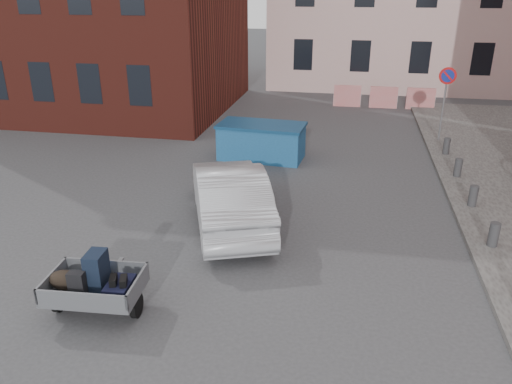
# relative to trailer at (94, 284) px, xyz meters

# --- Properties ---
(ground) EXTENTS (120.00, 120.00, 0.00)m
(ground) POSITION_rel_trailer_xyz_m (1.45, 2.57, -0.61)
(ground) COLOR #38383A
(ground) RESTS_ON ground
(far_building) EXTENTS (6.00, 6.00, 8.00)m
(far_building) POSITION_rel_trailer_xyz_m (-18.55, 24.57, 3.39)
(far_building) COLOR maroon
(far_building) RESTS_ON ground
(no_parking_sign) EXTENTS (0.60, 0.09, 2.65)m
(no_parking_sign) POSITION_rel_trailer_xyz_m (7.45, 12.06, 1.41)
(no_parking_sign) COLOR gray
(no_parking_sign) RESTS_ON sidewalk
(bollards) EXTENTS (0.22, 9.02, 0.55)m
(bollards) POSITION_rel_trailer_xyz_m (7.45, 5.97, -0.21)
(bollards) COLOR #3A3A3D
(bollards) RESTS_ON sidewalk
(barriers) EXTENTS (4.70, 0.18, 1.00)m
(barriers) POSITION_rel_trailer_xyz_m (5.65, 17.57, -0.11)
(barriers) COLOR red
(barriers) RESTS_ON ground
(trailer) EXTENTS (1.67, 1.86, 1.20)m
(trailer) POSITION_rel_trailer_xyz_m (0.00, 0.00, 0.00)
(trailer) COLOR black
(trailer) RESTS_ON ground
(dumpster) EXTENTS (2.95, 1.69, 1.19)m
(dumpster) POSITION_rel_trailer_xyz_m (1.31, 9.07, -0.01)
(dumpster) COLOR #1F5C95
(dumpster) RESTS_ON ground
(silver_car) EXTENTS (3.09, 4.85, 1.51)m
(silver_car) POSITION_rel_trailer_xyz_m (1.45, 4.04, 0.15)
(silver_car) COLOR #B2B4BA
(silver_car) RESTS_ON ground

